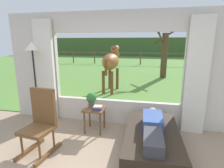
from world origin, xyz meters
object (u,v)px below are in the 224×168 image
at_px(reclining_person, 153,126).
at_px(pasture_tree, 164,54).
at_px(recliner_sofa, 152,141).
at_px(side_table, 94,112).
at_px(floor_lamp_left, 33,58).
at_px(book_stack, 97,108).
at_px(potted_plant, 91,99).
at_px(horse, 111,62).
at_px(rocking_chair, 41,122).

xyz_separation_m(reclining_person, pasture_tree, (0.62, 6.97, 0.77)).
relative_size(recliner_sofa, pasture_tree, 0.63).
distance_m(side_table, floor_lamp_left, 1.85).
height_order(recliner_sofa, pasture_tree, pasture_tree).
relative_size(reclining_person, book_stack, 6.67).
height_order(potted_plant, floor_lamp_left, floor_lamp_left).
xyz_separation_m(reclining_person, floor_lamp_left, (-2.67, 0.78, 1.01)).
distance_m(recliner_sofa, book_stack, 1.27).
xyz_separation_m(recliner_sofa, book_stack, (-1.12, 0.50, 0.34)).
xyz_separation_m(reclining_person, horse, (-1.52, 3.84, 0.63)).
distance_m(rocking_chair, book_stack, 1.13).
xyz_separation_m(recliner_sofa, pasture_tree, (0.62, 6.92, 1.07)).
bearing_deg(reclining_person, floor_lamp_left, 162.45).
bearing_deg(reclining_person, potted_plant, 151.18).
height_order(recliner_sofa, rocking_chair, rocking_chair).
bearing_deg(potted_plant, reclining_person, -27.61).
bearing_deg(floor_lamp_left, horse, 69.38).
height_order(recliner_sofa, side_table, side_table).
height_order(rocking_chair, pasture_tree, pasture_tree).
height_order(rocking_chair, horse, horse).
bearing_deg(reclining_person, rocking_chair, -173.34).
height_order(recliner_sofa, floor_lamp_left, floor_lamp_left).
relative_size(book_stack, horse, 0.12).
relative_size(side_table, potted_plant, 1.63).
height_order(potted_plant, horse, horse).
bearing_deg(book_stack, floor_lamp_left, 171.43).
bearing_deg(reclining_person, pasture_tree, 83.67).
xyz_separation_m(reclining_person, potted_plant, (-1.28, 0.67, 0.18)).
xyz_separation_m(reclining_person, side_table, (-1.20, 0.61, -0.10)).
height_order(side_table, book_stack, book_stack).
relative_size(reclining_person, pasture_tree, 0.53).
distance_m(recliner_sofa, side_table, 1.34).
relative_size(recliner_sofa, side_table, 3.31).
height_order(reclining_person, side_table, reclining_person).
bearing_deg(horse, recliner_sofa, -64.65).
bearing_deg(potted_plant, rocking_chair, -123.62).
height_order(book_stack, floor_lamp_left, floor_lamp_left).
bearing_deg(horse, rocking_chair, -91.84).
relative_size(side_table, floor_lamp_left, 0.27).
distance_m(side_table, horse, 3.33).
height_order(side_table, horse, horse).
bearing_deg(reclining_person, side_table, 151.86).
bearing_deg(recliner_sofa, reclining_person, -91.21).
height_order(book_stack, pasture_tree, pasture_tree).
height_order(recliner_sofa, reclining_person, reclining_person).
height_order(floor_lamp_left, pasture_tree, pasture_tree).
height_order(reclining_person, pasture_tree, pasture_tree).
distance_m(book_stack, pasture_tree, 6.70).
distance_m(side_table, potted_plant, 0.29).
bearing_deg(rocking_chair, potted_plant, 63.67).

